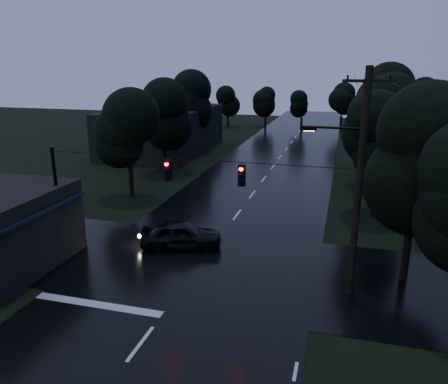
% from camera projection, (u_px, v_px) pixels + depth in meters
% --- Properties ---
extents(main_road, '(12.00, 120.00, 0.02)m').
position_uv_depth(main_road, '(264.00, 179.00, 39.38)').
color(main_road, black).
rests_on(main_road, ground).
extents(cross_street, '(60.00, 9.00, 0.02)m').
position_uv_depth(cross_street, '(200.00, 264.00, 22.76)').
color(cross_street, black).
rests_on(cross_street, ground).
extents(building_far_right, '(10.00, 14.00, 4.40)m').
position_uv_depth(building_far_right, '(427.00, 155.00, 38.85)').
color(building_far_right, black).
rests_on(building_far_right, ground).
extents(building_far_left, '(10.00, 16.00, 5.00)m').
position_uv_depth(building_far_left, '(163.00, 130.00, 51.52)').
color(building_far_left, black).
rests_on(building_far_left, ground).
extents(utility_pole_main, '(3.50, 0.30, 10.00)m').
position_uv_depth(utility_pole_main, '(357.00, 182.00, 18.43)').
color(utility_pole_main, black).
rests_on(utility_pole_main, ground).
extents(utility_pole_far, '(2.00, 0.30, 7.50)m').
position_uv_depth(utility_pole_far, '(364.00, 145.00, 34.30)').
color(utility_pole_far, black).
rests_on(utility_pole_far, ground).
extents(anchor_pole_left, '(0.18, 0.18, 6.00)m').
position_uv_depth(anchor_pole_left, '(58.00, 203.00, 22.91)').
color(anchor_pole_left, black).
rests_on(anchor_pole_left, ground).
extents(span_signals, '(15.00, 0.37, 1.12)m').
position_uv_depth(span_signals, '(203.00, 172.00, 20.19)').
color(span_signals, black).
rests_on(span_signals, ground).
extents(tree_corner_near, '(4.48, 4.48, 9.44)m').
position_uv_depth(tree_corner_near, '(418.00, 159.00, 19.41)').
color(tree_corner_near, black).
rests_on(tree_corner_near, ground).
extents(tree_left_a, '(3.92, 3.92, 8.26)m').
position_uv_depth(tree_left_a, '(128.00, 130.00, 32.82)').
color(tree_left_a, black).
rests_on(tree_left_a, ground).
extents(tree_left_b, '(4.20, 4.20, 8.85)m').
position_uv_depth(tree_left_b, '(163.00, 113.00, 40.26)').
color(tree_left_b, black).
rests_on(tree_left_b, ground).
extents(tree_left_c, '(4.48, 4.48, 9.44)m').
position_uv_depth(tree_left_c, '(193.00, 101.00, 49.55)').
color(tree_left_c, black).
rests_on(tree_left_c, ground).
extents(tree_right_a, '(4.20, 4.20, 8.85)m').
position_uv_depth(tree_right_a, '(381.00, 135.00, 28.08)').
color(tree_right_a, black).
rests_on(tree_right_a, ground).
extents(tree_right_b, '(4.48, 4.48, 9.44)m').
position_uv_depth(tree_right_b, '(383.00, 116.00, 35.21)').
color(tree_right_b, black).
rests_on(tree_right_b, ground).
extents(tree_right_c, '(4.76, 4.76, 10.03)m').
position_uv_depth(tree_right_c, '(383.00, 101.00, 44.19)').
color(tree_right_c, black).
rests_on(tree_right_c, ground).
extents(car, '(4.90, 3.08, 1.55)m').
position_uv_depth(car, '(181.00, 235.00, 24.63)').
color(car, black).
rests_on(car, ground).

